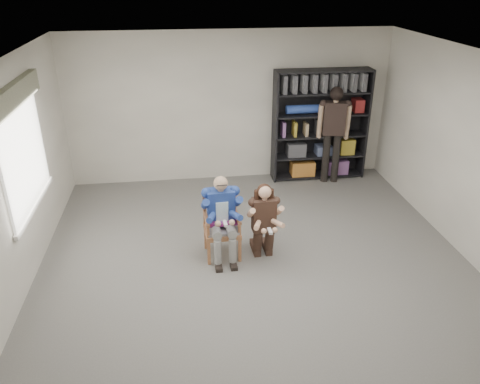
{
  "coord_description": "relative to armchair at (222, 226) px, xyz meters",
  "views": [
    {
      "loc": [
        -0.95,
        -4.98,
        3.76
      ],
      "look_at": [
        -0.2,
        0.6,
        1.05
      ],
      "focal_mm": 35.0,
      "sensor_mm": 36.0,
      "label": 1
    }
  ],
  "objects": [
    {
      "name": "armchair",
      "position": [
        0.0,
        0.0,
        0.0
      ],
      "size": [
        0.57,
        0.55,
        0.95
      ],
      "primitive_type": null,
      "rotation": [
        0.0,
        0.0,
        0.04
      ],
      "color": "#915C3D",
      "rests_on": "floor"
    },
    {
      "name": "window_left",
      "position": [
        -2.51,
        0.28,
        1.16
      ],
      "size": [
        0.16,
        2.0,
        1.75
      ],
      "primitive_type": null,
      "color": "white",
      "rests_on": "room_shell"
    },
    {
      "name": "bookshelf",
      "position": [
        2.14,
        2.56,
        0.58
      ],
      "size": [
        1.8,
        0.38,
        2.1
      ],
      "primitive_type": null,
      "color": "black",
      "rests_on": "floor"
    },
    {
      "name": "seated_man",
      "position": [
        0.0,
        0.0,
        0.14
      ],
      "size": [
        0.56,
        0.76,
        1.23
      ],
      "primitive_type": null,
      "rotation": [
        0.0,
        0.0,
        0.04
      ],
      "color": "navy",
      "rests_on": "floor"
    },
    {
      "name": "floor",
      "position": [
        0.44,
        -0.72,
        -0.47
      ],
      "size": [
        6.0,
        7.0,
        0.01
      ],
      "primitive_type": "cube",
      "color": "slate",
      "rests_on": "ground"
    },
    {
      "name": "standing_man",
      "position": [
        2.32,
        2.31,
        0.45
      ],
      "size": [
        0.62,
        0.42,
        1.84
      ],
      "primitive_type": null,
      "rotation": [
        0.0,
        0.0,
        -0.19
      ],
      "color": "#2C211D",
      "rests_on": "floor"
    },
    {
      "name": "room_shell",
      "position": [
        0.44,
        -0.72,
        0.93
      ],
      "size": [
        6.0,
        7.0,
        2.8
      ],
      "primitive_type": null,
      "color": "beige",
      "rests_on": "ground"
    },
    {
      "name": "kneeling_woman",
      "position": [
        0.58,
        -0.12,
        0.09
      ],
      "size": [
        0.5,
        0.78,
        1.12
      ],
      "primitive_type": null,
      "rotation": [
        0.0,
        0.0,
        0.04
      ],
      "color": "#39291B",
      "rests_on": "floor"
    }
  ]
}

